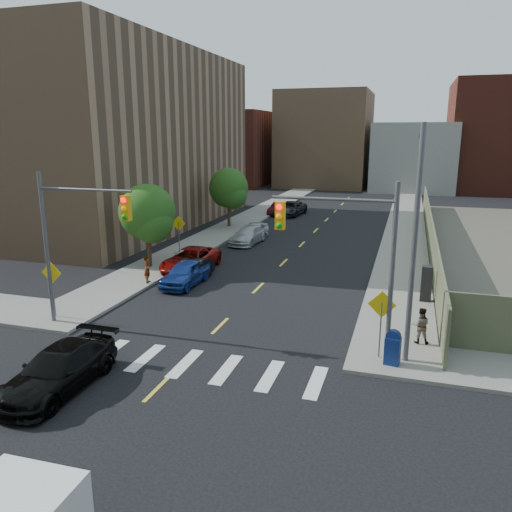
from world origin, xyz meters
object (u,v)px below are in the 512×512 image
Objects in this scene: parked_car_white at (256,230)px; pedestrian_west at (147,269)px; mailbox at (393,348)px; black_sedan at (59,370)px; parked_car_black at (192,270)px; parked_car_red at (191,260)px; parked_car_silver at (248,235)px; parked_car_maroon at (279,208)px; pedestrian_east at (421,326)px; payphone at (426,284)px; parked_car_grey at (290,208)px; parked_car_blue at (185,273)px.

parked_car_white is 14.60m from pedestrian_west.
black_sedan is at bearing -146.02° from mailbox.
parked_car_black is 2.28m from parked_car_red.
parked_car_white is at bearing 94.93° from parked_car_silver.
parked_car_red is 1.33× the size of parked_car_maroon.
parked_car_silver is 3.03× the size of pedestrian_east.
pedestrian_west is (-1.08, -3.62, 0.22)m from parked_car_red.
payphone reaches higher than parked_car_maroon.
pedestrian_west is (-2.10, -27.05, 0.22)m from parked_car_grey.
parked_car_silver is 21.13m from pedestrian_east.
pedestrian_west reaches higher than parked_car_blue.
payphone reaches higher than mailbox.
parked_car_blue is 3.15m from parked_car_red.
parked_car_grey is 28.92m from payphone.
parked_car_blue is 12.40m from black_sedan.
parked_car_maroon is 0.78× the size of black_sedan.
payphone is (13.26, -13.09, 0.41)m from parked_car_white.
parked_car_red is 14.47m from payphone.
black_sedan is (1.00, -26.17, 0.06)m from parked_car_white.
black_sedan is 3.66× the size of mailbox.
parked_car_black is 0.83× the size of parked_car_silver.
black_sedan is at bearing -131.17° from payphone.
parked_car_maroon is at bearing -20.03° from pedestrian_west.
pedestrian_east is at bearing -57.59° from parked_car_white.
parked_car_white is 18.64m from payphone.
parked_car_white is (1.02, 10.83, -0.05)m from parked_car_red.
pedestrian_east is at bearing -60.13° from parked_car_maroon.
parked_car_silver is at bearing 142.23° from payphone.
parked_car_grey is at bearing -22.78° from pedestrian_west.
black_sedan is 2.71× the size of payphone.
parked_car_maroon is (-1.30, 12.74, -0.02)m from parked_car_white.
payphone is (13.26, -25.69, 0.35)m from parked_car_grey.
parked_car_grey is at bearing 91.64° from parked_car_black.
parked_car_silver is at bearing 92.44° from black_sedan.
parked_car_black is at bearing -85.07° from parked_car_silver.
parked_car_red reaches higher than parked_car_white.
parked_car_maroon is at bearing 93.88° from parked_car_blue.
parked_car_maroon is 2.87× the size of mailbox.
black_sedan is at bearing 29.24° from pedestrian_east.
payphone is at bearing 0.65° from parked_car_black.
parked_car_black is 2.65m from pedestrian_west.
pedestrian_west reaches higher than parked_car_black.
pedestrian_east is at bearing -47.34° from parked_car_silver.
parked_car_red is 23.45m from parked_car_grey.
parked_car_maroon is 2.47× the size of pedestrian_west.
parked_car_red is at bearing -83.76° from parked_car_maroon.
parked_car_white is at bearing 137.36° from payphone.
parked_car_grey is (0.00, 26.41, 0.01)m from parked_car_blue.
mailbox reaches higher than parked_car_silver.
parked_car_red is (-1.02, 2.03, 0.09)m from parked_car_black.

